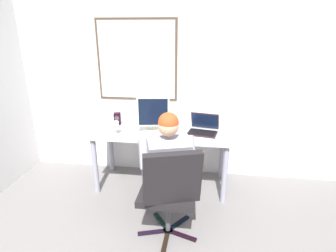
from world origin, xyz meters
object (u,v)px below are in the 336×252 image
Objects in this scene: desk at (162,139)px; wine_glass at (116,126)px; office_chair at (170,188)px; person_seated at (166,165)px; laptop at (203,127)px; desk_speaker at (117,119)px; crt_monitor at (153,110)px.

wine_glass reaches higher than desk.
person_seated is (-0.07, 0.27, 0.08)m from office_chair.
office_chair reaches higher than laptop.
laptop is (0.35, 0.74, 0.15)m from person_seated.
wine_glass is at bearing 133.25° from office_chair.
desk_speaker is at bearing 126.40° from office_chair.
laptop is 2.44× the size of wine_glass.
laptop is 1.04m from wine_glass.
person_seated is 0.83m from crt_monitor.
wine_glass is at bearing -168.04° from laptop.
laptop reaches higher than desk_speaker.
wine_glass is at bearing 142.09° from person_seated.
desk_speaker is at bearing 165.92° from desk.
office_chair reaches higher than wine_glass.
person_seated reaches higher than desk.
desk_speaker is (-0.51, 0.16, -0.18)m from crt_monitor.
person_seated is at bearing -115.34° from laptop.
wine_glass is 1.03× the size of desk_speaker.
person_seated reaches higher than wine_glass.
person_seated is 8.06× the size of desk_speaker.
laptop is at bearing 11.96° from wine_glass.
crt_monitor is (-0.10, -0.01, 0.37)m from desk.
desk_speaker is (-0.76, 0.87, 0.17)m from person_seated.
laptop is 1.12m from desk_speaker.
wine_glass is (-0.51, -0.19, 0.22)m from desk.
desk is 1.70× the size of office_chair.
person_seated is 7.80× the size of wine_glass.
crt_monitor is at bearing 109.69° from person_seated.
wine_glass is 0.36m from desk_speaker.
desk_speaker is (-1.11, 0.13, 0.02)m from laptop.
person_seated is at bearing -70.31° from crt_monitor.
office_chair is 1.07m from laptop.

